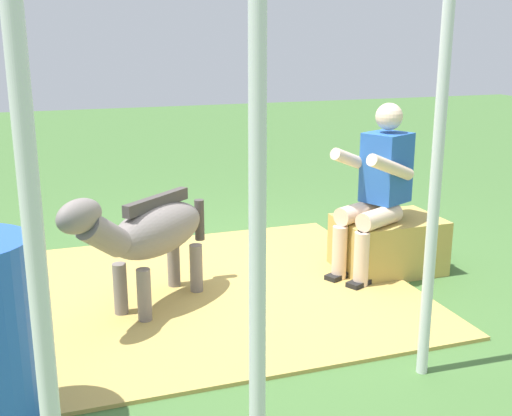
% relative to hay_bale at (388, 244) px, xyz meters
% --- Properties ---
extents(ground_plane, '(24.00, 24.00, 0.00)m').
position_rel_hay_bale_xyz_m(ground_plane, '(1.04, -0.13, -0.21)').
color(ground_plane, '#426B33').
extents(hay_patch, '(2.64, 2.56, 0.02)m').
position_rel_hay_bale_xyz_m(hay_patch, '(1.34, -0.02, -0.20)').
color(hay_patch, tan).
rests_on(hay_patch, ground).
extents(hay_bale, '(0.77, 0.55, 0.42)m').
position_rel_hay_bale_xyz_m(hay_bale, '(0.00, 0.00, 0.00)').
color(hay_bale, tan).
rests_on(hay_bale, ground).
extents(person_seated, '(0.72, 0.58, 1.30)m').
position_rel_hay_bale_xyz_m(person_seated, '(0.15, 0.05, 0.50)').
color(person_seated, beige).
rests_on(person_seated, ground).
extents(pony_standing, '(1.12, 1.00, 0.90)m').
position_rel_hay_bale_xyz_m(pony_standing, '(1.87, 0.14, 0.32)').
color(pony_standing, slate).
rests_on(pony_standing, ground).
extents(soda_bottle, '(0.07, 0.07, 0.24)m').
position_rel_hay_bale_xyz_m(soda_bottle, '(-0.43, -0.28, -0.09)').
color(soda_bottle, '#197233').
rests_on(soda_bottle, ground).
extents(tent_pole_left, '(0.06, 0.06, 2.49)m').
position_rel_hay_bale_xyz_m(tent_pole_left, '(0.62, 1.45, 1.03)').
color(tent_pole_left, silver).
rests_on(tent_pole_left, ground).
extents(tent_pole_right, '(0.06, 0.06, 2.49)m').
position_rel_hay_bale_xyz_m(tent_pole_right, '(2.55, 2.34, 1.03)').
color(tent_pole_right, silver).
rests_on(tent_pole_right, ground).
extents(tent_pole_mid, '(0.06, 0.06, 2.49)m').
position_rel_hay_bale_xyz_m(tent_pole_mid, '(1.84, 2.21, 1.03)').
color(tent_pole_mid, silver).
rests_on(tent_pole_mid, ground).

